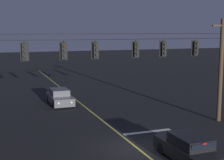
{
  "coord_description": "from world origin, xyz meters",
  "views": [
    {
      "loc": [
        -7.62,
        -16.19,
        6.63
      ],
      "look_at": [
        0.0,
        4.26,
        3.35
      ],
      "focal_mm": 52.74,
      "sensor_mm": 36.0,
      "label": 1
    }
  ],
  "objects_px": {
    "traffic_light_leftmost": "(25,52)",
    "traffic_light_right_inner": "(136,49)",
    "car_waiting_near_lane": "(189,149)",
    "car_oncoming_lead": "(60,97)",
    "traffic_light_left_inner": "(64,51)",
    "traffic_light_far_right": "(196,48)",
    "traffic_light_rightmost": "(164,49)",
    "traffic_light_centre": "(96,50)"
  },
  "relations": [
    {
      "from": "traffic_light_leftmost",
      "to": "traffic_light_centre",
      "type": "relative_size",
      "value": 1.0
    },
    {
      "from": "traffic_light_rightmost",
      "to": "traffic_light_left_inner",
      "type": "bearing_deg",
      "value": 180.0
    },
    {
      "from": "traffic_light_right_inner",
      "to": "traffic_light_centre",
      "type": "bearing_deg",
      "value": 180.0
    },
    {
      "from": "traffic_light_centre",
      "to": "car_oncoming_lead",
      "type": "relative_size",
      "value": 0.28
    },
    {
      "from": "car_waiting_near_lane",
      "to": "traffic_light_left_inner",
      "type": "bearing_deg",
      "value": 131.59
    },
    {
      "from": "traffic_light_right_inner",
      "to": "traffic_light_far_right",
      "type": "distance_m",
      "value": 4.53
    },
    {
      "from": "traffic_light_rightmost",
      "to": "car_oncoming_lead",
      "type": "bearing_deg",
      "value": 118.15
    },
    {
      "from": "car_waiting_near_lane",
      "to": "traffic_light_leftmost",
      "type": "bearing_deg",
      "value": 142.07
    },
    {
      "from": "traffic_light_leftmost",
      "to": "car_oncoming_lead",
      "type": "relative_size",
      "value": 0.28
    },
    {
      "from": "traffic_light_left_inner",
      "to": "car_waiting_near_lane",
      "type": "distance_m",
      "value": 9.07
    },
    {
      "from": "traffic_light_leftmost",
      "to": "car_oncoming_lead",
      "type": "height_order",
      "value": "traffic_light_leftmost"
    },
    {
      "from": "traffic_light_leftmost",
      "to": "traffic_light_far_right",
      "type": "bearing_deg",
      "value": 0.0
    },
    {
      "from": "traffic_light_right_inner",
      "to": "traffic_light_rightmost",
      "type": "height_order",
      "value": "same"
    },
    {
      "from": "car_oncoming_lead",
      "to": "traffic_light_rightmost",
      "type": "bearing_deg",
      "value": -61.85
    },
    {
      "from": "traffic_light_right_inner",
      "to": "car_waiting_near_lane",
      "type": "xyz_separation_m",
      "value": [
        0.37,
        -5.76,
        -4.78
      ]
    },
    {
      "from": "traffic_light_centre",
      "to": "traffic_light_rightmost",
      "type": "distance_m",
      "value": 4.77
    },
    {
      "from": "traffic_light_leftmost",
      "to": "car_oncoming_lead",
      "type": "xyz_separation_m",
      "value": [
        3.87,
        9.66,
        -4.78
      ]
    },
    {
      "from": "traffic_light_leftmost",
      "to": "traffic_light_right_inner",
      "type": "distance_m",
      "value": 7.02
    },
    {
      "from": "traffic_light_left_inner",
      "to": "car_waiting_near_lane",
      "type": "xyz_separation_m",
      "value": [
        5.12,
        -5.76,
        -4.78
      ]
    },
    {
      "from": "traffic_light_centre",
      "to": "car_oncoming_lead",
      "type": "height_order",
      "value": "traffic_light_centre"
    },
    {
      "from": "traffic_light_leftmost",
      "to": "traffic_light_left_inner",
      "type": "height_order",
      "value": "same"
    },
    {
      "from": "traffic_light_rightmost",
      "to": "traffic_light_far_right",
      "type": "distance_m",
      "value": 2.51
    },
    {
      "from": "traffic_light_centre",
      "to": "traffic_light_right_inner",
      "type": "relative_size",
      "value": 1.0
    },
    {
      "from": "traffic_light_leftmost",
      "to": "traffic_light_rightmost",
      "type": "relative_size",
      "value": 1.0
    },
    {
      "from": "traffic_light_right_inner",
      "to": "car_oncoming_lead",
      "type": "bearing_deg",
      "value": 108.05
    },
    {
      "from": "traffic_light_left_inner",
      "to": "traffic_light_rightmost",
      "type": "xyz_separation_m",
      "value": [
        6.76,
        0.0,
        0.0
      ]
    },
    {
      "from": "traffic_light_centre",
      "to": "traffic_light_rightmost",
      "type": "bearing_deg",
      "value": 0.0
    },
    {
      "from": "traffic_light_left_inner",
      "to": "traffic_light_far_right",
      "type": "xyz_separation_m",
      "value": [
        9.28,
        0.0,
        0.0
      ]
    },
    {
      "from": "traffic_light_centre",
      "to": "traffic_light_left_inner",
      "type": "bearing_deg",
      "value": 180.0
    },
    {
      "from": "traffic_light_rightmost",
      "to": "car_waiting_near_lane",
      "type": "distance_m",
      "value": 7.67
    },
    {
      "from": "traffic_light_leftmost",
      "to": "traffic_light_right_inner",
      "type": "xyz_separation_m",
      "value": [
        7.02,
        0.0,
        0.0
      ]
    },
    {
      "from": "traffic_light_leftmost",
      "to": "traffic_light_rightmost",
      "type": "distance_m",
      "value": 9.04
    },
    {
      "from": "car_waiting_near_lane",
      "to": "car_oncoming_lead",
      "type": "distance_m",
      "value": 15.82
    },
    {
      "from": "traffic_light_left_inner",
      "to": "traffic_light_right_inner",
      "type": "bearing_deg",
      "value": 0.0
    },
    {
      "from": "traffic_light_leftmost",
      "to": "car_waiting_near_lane",
      "type": "height_order",
      "value": "traffic_light_leftmost"
    },
    {
      "from": "car_waiting_near_lane",
      "to": "car_oncoming_lead",
      "type": "height_order",
      "value": "same"
    },
    {
      "from": "car_oncoming_lead",
      "to": "traffic_light_right_inner",
      "type": "bearing_deg",
      "value": -71.95
    },
    {
      "from": "traffic_light_leftmost",
      "to": "car_waiting_near_lane",
      "type": "bearing_deg",
      "value": -37.93
    },
    {
      "from": "traffic_light_right_inner",
      "to": "traffic_light_rightmost",
      "type": "distance_m",
      "value": 2.02
    },
    {
      "from": "traffic_light_left_inner",
      "to": "traffic_light_right_inner",
      "type": "xyz_separation_m",
      "value": [
        4.74,
        0.0,
        0.0
      ]
    },
    {
      "from": "traffic_light_right_inner",
      "to": "traffic_light_rightmost",
      "type": "relative_size",
      "value": 1.0
    },
    {
      "from": "traffic_light_rightmost",
      "to": "traffic_light_centre",
      "type": "bearing_deg",
      "value": 180.0
    }
  ]
}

